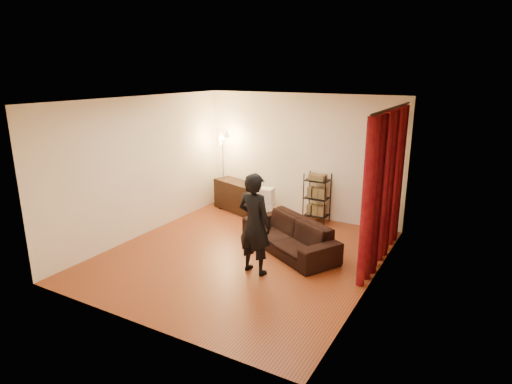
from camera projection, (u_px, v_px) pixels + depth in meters
The scene contains 14 objects.
floor at pixel (243, 255), 7.59m from camera, with size 5.00×5.00×0.00m, color brown.
ceiling at pixel (241, 100), 6.85m from camera, with size 5.00×5.00×0.00m, color white.
wall_back at pixel (301, 156), 9.32m from camera, with size 5.00×5.00×0.00m, color white.
wall_front at pixel (135, 227), 5.13m from camera, with size 5.00×5.00×0.00m, color white.
wall_left at pixel (143, 167), 8.28m from camera, with size 5.00×5.00×0.00m, color white.
wall_right at pixel (376, 200), 6.16m from camera, with size 5.00×5.00×0.00m, color white.
curtain_rod at pixel (393, 108), 6.81m from camera, with size 0.04×0.04×2.65m, color black.
curtain at pixel (385, 186), 7.18m from camera, with size 0.22×2.65×2.55m, color maroon, non-canonical shape.
sofa at pixel (289, 235), 7.69m from camera, with size 2.03×0.79×0.59m, color black.
person at pixel (255, 224), 6.73m from camera, with size 0.60×0.40×1.65m, color black.
media_cabinet at pixel (237, 196), 9.92m from camera, with size 1.18×0.44×0.69m, color black.
storage_boxes at pixel (266, 201), 9.64m from camera, with size 0.38×0.30×0.62m, color silver, non-canonical shape.
wire_shelf at pixel (317, 198), 9.13m from camera, with size 0.48×0.34×1.07m, color black, non-canonical shape.
floor_lamp at pixel (223, 171), 9.94m from camera, with size 0.32×0.32×1.80m, color silver, non-canonical shape.
Camera 1 is at (3.63, -5.98, 3.15)m, focal length 30.00 mm.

